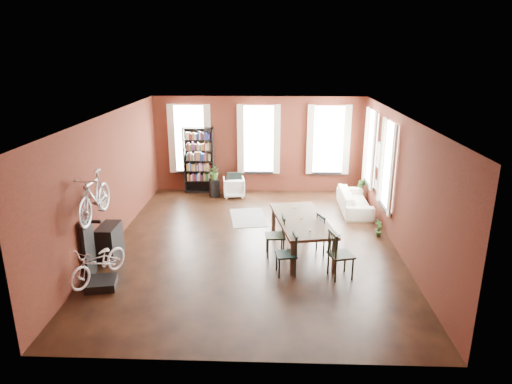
{
  "coord_description": "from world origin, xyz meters",
  "views": [
    {
      "loc": [
        0.47,
        -10.48,
        4.68
      ],
      "look_at": [
        0.05,
        0.6,
        1.18
      ],
      "focal_mm": 32.0,
      "sensor_mm": 36.0,
      "label": 1
    }
  ],
  "objects_px": {
    "bike_trainer": "(102,283)",
    "plant_stand": "(214,188)",
    "dining_chair_d": "(327,233)",
    "cream_sofa": "(355,197)",
    "dining_chair_c": "(341,255)",
    "dining_chair_b": "(275,236)",
    "bookshelf": "(199,160)",
    "bicycle_floor": "(97,246)",
    "dining_table": "(301,235)",
    "white_armchair": "(234,186)",
    "console_table": "(110,242)",
    "dining_chair_a": "(286,254)"
  },
  "relations": [
    {
      "from": "console_table",
      "to": "dining_chair_b",
      "type": "bearing_deg",
      "value": 4.46
    },
    {
      "from": "dining_chair_a",
      "to": "dining_chair_c",
      "type": "xyz_separation_m",
      "value": [
        1.15,
        -0.09,
        0.05
      ]
    },
    {
      "from": "dining_table",
      "to": "dining_chair_c",
      "type": "relative_size",
      "value": 2.35
    },
    {
      "from": "dining_chair_c",
      "to": "bike_trainer",
      "type": "relative_size",
      "value": 1.77
    },
    {
      "from": "dining_chair_a",
      "to": "dining_chair_b",
      "type": "bearing_deg",
      "value": -175.36
    },
    {
      "from": "dining_table",
      "to": "bicycle_floor",
      "type": "xyz_separation_m",
      "value": [
        -4.19,
        -1.88,
        0.49
      ]
    },
    {
      "from": "dining_chair_a",
      "to": "white_armchair",
      "type": "bearing_deg",
      "value": -172.65
    },
    {
      "from": "bicycle_floor",
      "to": "dining_table",
      "type": "bearing_deg",
      "value": 48.23
    },
    {
      "from": "dining_chair_d",
      "to": "bookshelf",
      "type": "height_order",
      "value": "bookshelf"
    },
    {
      "from": "dining_chair_c",
      "to": "dining_chair_a",
      "type": "bearing_deg",
      "value": 69.8
    },
    {
      "from": "dining_table",
      "to": "dining_chair_a",
      "type": "height_order",
      "value": "dining_chair_a"
    },
    {
      "from": "dining_chair_c",
      "to": "bike_trainer",
      "type": "bearing_deg",
      "value": 81.61
    },
    {
      "from": "dining_chair_b",
      "to": "white_armchair",
      "type": "height_order",
      "value": "dining_chair_b"
    },
    {
      "from": "console_table",
      "to": "dining_chair_a",
      "type": "bearing_deg",
      "value": -9.18
    },
    {
      "from": "dining_table",
      "to": "dining_chair_a",
      "type": "bearing_deg",
      "value": -119.05
    },
    {
      "from": "dining_chair_c",
      "to": "bicycle_floor",
      "type": "distance_m",
      "value": 5.01
    },
    {
      "from": "dining_chair_b",
      "to": "white_armchair",
      "type": "bearing_deg",
      "value": -168.83
    },
    {
      "from": "dining_table",
      "to": "dining_chair_c",
      "type": "height_order",
      "value": "dining_chair_c"
    },
    {
      "from": "dining_chair_a",
      "to": "bookshelf",
      "type": "distance_m",
      "value": 6.51
    },
    {
      "from": "bookshelf",
      "to": "bike_trainer",
      "type": "distance_m",
      "value": 6.74
    },
    {
      "from": "dining_chair_c",
      "to": "bike_trainer",
      "type": "distance_m",
      "value": 5.0
    },
    {
      "from": "dining_chair_a",
      "to": "console_table",
      "type": "relative_size",
      "value": 1.16
    },
    {
      "from": "bike_trainer",
      "to": "dining_chair_b",
      "type": "bearing_deg",
      "value": 25.36
    },
    {
      "from": "white_armchair",
      "to": "bicycle_floor",
      "type": "distance_m",
      "value": 6.51
    },
    {
      "from": "bookshelf",
      "to": "plant_stand",
      "type": "relative_size",
      "value": 3.76
    },
    {
      "from": "cream_sofa",
      "to": "dining_chair_b",
      "type": "bearing_deg",
      "value": 143.13
    },
    {
      "from": "dining_chair_b",
      "to": "console_table",
      "type": "xyz_separation_m",
      "value": [
        -3.83,
        -0.3,
        -0.09
      ]
    },
    {
      "from": "dining_chair_d",
      "to": "cream_sofa",
      "type": "xyz_separation_m",
      "value": [
        1.16,
        3.01,
        -0.08
      ]
    },
    {
      "from": "dining_chair_a",
      "to": "console_table",
      "type": "xyz_separation_m",
      "value": [
        -4.06,
        0.66,
        -0.07
      ]
    },
    {
      "from": "dining_chair_a",
      "to": "bookshelf",
      "type": "relative_size",
      "value": 0.42
    },
    {
      "from": "dining_chair_c",
      "to": "dining_chair_d",
      "type": "bearing_deg",
      "value": -9.03
    },
    {
      "from": "dining_table",
      "to": "white_armchair",
      "type": "xyz_separation_m",
      "value": [
        -1.97,
        4.21,
        -0.07
      ]
    },
    {
      "from": "dining_chair_b",
      "to": "cream_sofa",
      "type": "distance_m",
      "value": 4.0
    },
    {
      "from": "dining_chair_a",
      "to": "bookshelf",
      "type": "xyz_separation_m",
      "value": [
        -2.78,
        5.86,
        0.63
      ]
    },
    {
      "from": "bike_trainer",
      "to": "plant_stand",
      "type": "distance_m",
      "value": 6.28
    },
    {
      "from": "dining_chair_b",
      "to": "bike_trainer",
      "type": "bearing_deg",
      "value": -70.4
    },
    {
      "from": "console_table",
      "to": "bike_trainer",
      "type": "bearing_deg",
      "value": -78.56
    },
    {
      "from": "bike_trainer",
      "to": "dining_chair_a",
      "type": "bearing_deg",
      "value": 10.89
    },
    {
      "from": "bike_trainer",
      "to": "cream_sofa",
      "type": "bearing_deg",
      "value": 39.38
    },
    {
      "from": "dining_chair_c",
      "to": "cream_sofa",
      "type": "xyz_separation_m",
      "value": [
        1.01,
        4.25,
        -0.11
      ]
    },
    {
      "from": "white_armchair",
      "to": "console_table",
      "type": "distance_m",
      "value": 5.34
    },
    {
      "from": "cream_sofa",
      "to": "dining_chair_d",
      "type": "bearing_deg",
      "value": 158.93
    },
    {
      "from": "dining_chair_b",
      "to": "dining_chair_c",
      "type": "xyz_separation_m",
      "value": [
        1.39,
        -1.05,
        0.03
      ]
    },
    {
      "from": "white_armchair",
      "to": "cream_sofa",
      "type": "relative_size",
      "value": 0.34
    },
    {
      "from": "dining_chair_b",
      "to": "bicycle_floor",
      "type": "distance_m",
      "value": 3.96
    },
    {
      "from": "cream_sofa",
      "to": "dining_table",
      "type": "bearing_deg",
      "value": 149.29
    },
    {
      "from": "bookshelf",
      "to": "dining_chair_c",
      "type": "bearing_deg",
      "value": -56.5
    },
    {
      "from": "dining_chair_a",
      "to": "cream_sofa",
      "type": "distance_m",
      "value": 4.69
    },
    {
      "from": "dining_chair_d",
      "to": "bookshelf",
      "type": "relative_size",
      "value": 0.44
    },
    {
      "from": "dining_table",
      "to": "console_table",
      "type": "distance_m",
      "value": 4.48
    }
  ]
}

